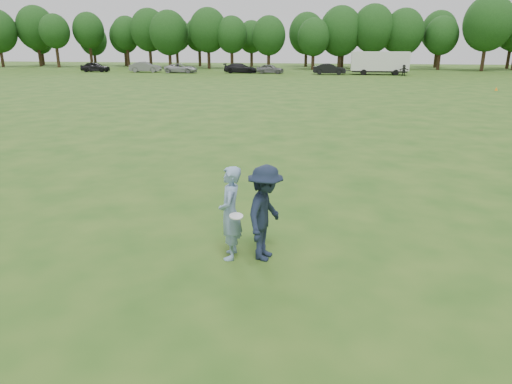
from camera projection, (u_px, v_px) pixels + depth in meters
ground at (223, 241)px, 10.22m from camera, size 200.00×200.00×0.00m
thrower at (230, 213)px, 9.16m from camera, size 0.54×0.75×1.93m
defender at (265, 213)px, 9.11m from camera, size 0.97×1.39×1.97m
player_far_d at (404, 70)px, 62.62m from camera, size 1.49×0.73×1.54m
car_a at (95, 67)px, 72.10m from camera, size 4.53×1.85×1.54m
car_b at (145, 67)px, 71.01m from camera, size 4.97×2.25×1.58m
car_c at (181, 68)px, 69.44m from camera, size 5.02×2.35×1.39m
car_d at (240, 68)px, 69.12m from camera, size 5.20×2.53×1.46m
car_e at (270, 69)px, 67.91m from camera, size 4.26×2.17×1.39m
car_f at (330, 69)px, 65.70m from camera, size 4.68×1.65×1.54m
field_cone at (496, 89)px, 43.29m from camera, size 0.28×0.28×0.30m
disc_in_play at (236, 216)px, 8.81m from camera, size 0.28×0.28×0.08m
cargo_trailer at (380, 62)px, 64.97m from camera, size 9.00×2.75×3.20m
treeline at (340, 32)px, 79.96m from camera, size 130.35×18.39×11.74m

